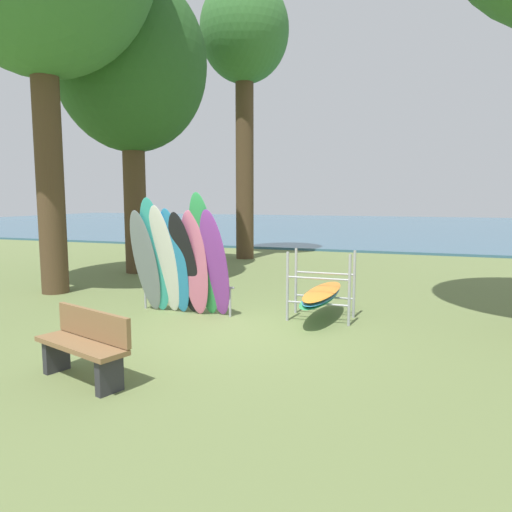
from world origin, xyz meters
name	(u,v)px	position (x,y,z in m)	size (l,w,h in m)	color
ground_plane	(232,329)	(0.00, 0.00, 0.00)	(80.00, 80.00, 0.00)	olive
lake_water	(381,226)	(0.00, 29.99, 0.05)	(80.00, 36.00, 0.10)	#38607A
tree_mid_behind	(131,66)	(-4.95, 4.72, 5.88)	(4.27, 4.27, 8.40)	#4C3823
tree_far_left_back	(244,41)	(-3.09, 8.85, 7.58)	(3.08, 3.08, 9.70)	#4C3823
leaning_board_pile	(179,261)	(-1.27, 0.52, 1.03)	(2.02, 0.72, 2.31)	gray
board_storage_rack	(321,294)	(1.29, 1.12, 0.47)	(1.15, 2.12, 1.25)	#9EA0A5
park_bench	(85,344)	(-0.82, -2.71, 0.45)	(1.46, 0.83, 0.85)	#2D2D33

